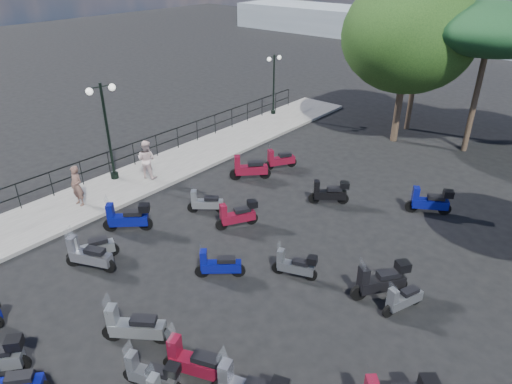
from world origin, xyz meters
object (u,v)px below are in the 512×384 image
Objects in this scene: scooter_3 at (128,218)px; scooter_8 at (91,249)px; scooter_11 at (249,169)px; scooter_14 at (134,327)px; scooter_13 at (152,374)px; scooter_20 at (403,299)px; pine_0 at (491,29)px; scooter_10 at (329,193)px; broadleaf_tree at (409,35)px; woman at (77,186)px; scooter_4 at (206,203)px; scooter_5 at (280,160)px; scooter_18 at (196,363)px; lamp_post_2 at (274,81)px; scooter_2 at (88,256)px; pedestrian_far at (147,159)px; scooter_9 at (219,265)px; lamp_post_1 at (107,126)px; scooter_19 at (295,265)px; pine_2 at (426,8)px; scooter_26 at (430,201)px; scooter_15 at (237,215)px; scooter_25 at (381,281)px.

scooter_8 is at bearing 154.39° from scooter_3.
scooter_14 is at bearing 157.79° from scooter_11.
scooter_13 is 1.02× the size of scooter_20.
scooter_8 is at bearing -109.60° from pine_0.
broadleaf_tree is (-1.05, 8.33, 5.02)m from scooter_10.
scooter_4 is at bearing 30.95° from woman.
scooter_14 is at bearing -26.18° from woman.
scooter_3 is at bearing -113.66° from pine_0.
scooter_3 is 0.98× the size of scooter_5.
scooter_18 is at bearing -55.61° from scooter_13.
broadleaf_tree reaches higher than scooter_11.
scooter_4 is 0.86× the size of scooter_5.
scooter_2 is at bearing -63.63° from lamp_post_2.
pedestrian_far is 7.86m from scooter_9.
pine_0 reaches higher than woman.
pine_0 is at bearing -24.33° from scooter_13.
broadleaf_tree reaches higher than scooter_14.
scooter_11 is at bearing 12.78° from scooter_18.
scooter_11 is (-0.62, 3.35, 0.09)m from scooter_4.
lamp_post_1 reaches higher than scooter_20.
scooter_8 is at bearing 101.64° from scooter_19.
scooter_14 is at bearing -96.89° from pine_0.
scooter_11 is 1.05× the size of scooter_19.
scooter_10 is 11.11m from pine_0.
broadleaf_tree reaches higher than scooter_9.
lamp_post_1 is 10.42m from scooter_19.
scooter_9 is at bearing 140.74° from scooter_10.
lamp_post_2 is 16.12m from scooter_19.
woman is at bearing -109.80° from pine_2.
scooter_14 is at bearing 133.06° from scooter_26.
pedestrian_far reaches higher than scooter_5.
scooter_15 is (2.29, -3.34, -0.02)m from scooter_11.
scooter_19 is (9.20, 1.93, -0.54)m from woman.
pine_2 is (-0.22, 2.23, 1.06)m from broadleaf_tree.
scooter_5 is 12.82m from scooter_13.
pedestrian_far is at bearing 81.85° from scooter_5.
scooter_3 reaches higher than scooter_10.
lamp_post_1 is 5.61m from scooter_4.
scooter_20 is at bearing -119.08° from scooter_3.
scooter_11 is (-3.97, -0.38, 0.02)m from scooter_10.
scooter_5 is 8.14m from scooter_19.
scooter_14 reaches higher than scooter_13.
scooter_25 is 0.22× the size of pine_0.
scooter_11 is 12.79m from pine_2.
scooter_5 is 3.86m from scooter_10.
scooter_5 is 7.02m from scooter_26.
scooter_5 is 8.45m from scooter_9.
scooter_13 is at bearing -165.11° from scooter_3.
scooter_2 is at bearing 161.74° from scooter_8.
scooter_15 reaches higher than scooter_9.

